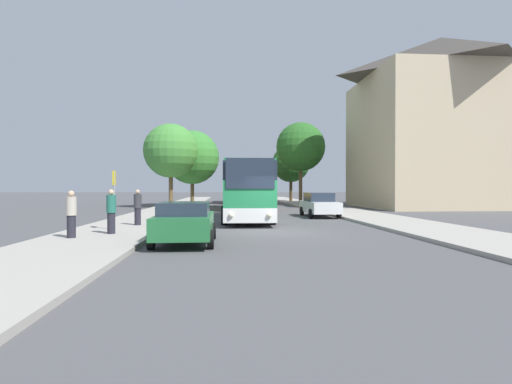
# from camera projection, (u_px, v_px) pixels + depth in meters

# --- Properties ---
(ground_plane) EXTENTS (300.00, 300.00, 0.00)m
(ground_plane) POSITION_uv_depth(u_px,v_px,m) (277.00, 232.00, 17.35)
(ground_plane) COLOR #4C4C4F
(ground_plane) RESTS_ON ground
(sidewalk_left) EXTENTS (4.00, 120.00, 0.15)m
(sidewalk_left) POSITION_uv_depth(u_px,v_px,m) (112.00, 232.00, 16.81)
(sidewalk_left) COLOR #A39E93
(sidewalk_left) RESTS_ON ground_plane
(sidewalk_right) EXTENTS (4.00, 120.00, 0.15)m
(sidewalk_right) POSITION_uv_depth(u_px,v_px,m) (432.00, 229.00, 17.89)
(sidewalk_right) COLOR #A39E93
(sidewalk_right) RESTS_ON ground_plane
(building_right_background) EXTENTS (15.02, 13.22, 16.75)m
(building_right_background) POSITION_uv_depth(u_px,v_px,m) (441.00, 123.00, 39.33)
(building_right_background) COLOR #C6B28E
(building_right_background) RESTS_ON ground_plane
(bus_front) EXTENTS (3.06, 11.02, 3.37)m
(bus_front) POSITION_uv_depth(u_px,v_px,m) (247.00, 190.00, 24.15)
(bus_front) COLOR silver
(bus_front) RESTS_ON ground_plane
(bus_middle) EXTENTS (3.02, 10.35, 3.48)m
(bus_middle) POSITION_uv_depth(u_px,v_px,m) (240.00, 189.00, 36.67)
(bus_middle) COLOR #2D2D2D
(bus_middle) RESTS_ON ground_plane
(bus_rear) EXTENTS (2.97, 10.92, 3.54)m
(bus_rear) POSITION_uv_depth(u_px,v_px,m) (236.00, 188.00, 51.41)
(bus_rear) COLOR gray
(bus_rear) RESTS_ON ground_plane
(parked_car_left_curb) EXTENTS (2.07, 3.95, 1.45)m
(parked_car_left_curb) POSITION_uv_depth(u_px,v_px,m) (185.00, 222.00, 13.76)
(parked_car_left_curb) COLOR #236B38
(parked_car_left_curb) RESTS_ON ground_plane
(parked_car_right_near) EXTENTS (2.02, 4.67, 1.60)m
(parked_car_right_near) POSITION_uv_depth(u_px,v_px,m) (319.00, 204.00, 26.63)
(parked_car_right_near) COLOR silver
(parked_car_right_near) RESTS_ON ground_plane
(bus_stop_sign) EXTENTS (0.08, 0.45, 2.56)m
(bus_stop_sign) POSITION_uv_depth(u_px,v_px,m) (114.00, 193.00, 16.94)
(bus_stop_sign) COLOR gray
(bus_stop_sign) RESTS_ON sidewalk_left
(pedestrian_waiting_near) EXTENTS (0.36, 0.36, 1.73)m
(pedestrian_waiting_near) POSITION_uv_depth(u_px,v_px,m) (111.00, 211.00, 15.55)
(pedestrian_waiting_near) COLOR #23232D
(pedestrian_waiting_near) RESTS_ON sidewalk_left
(pedestrian_waiting_far) EXTENTS (0.36, 0.36, 1.71)m
(pedestrian_waiting_far) POSITION_uv_depth(u_px,v_px,m) (138.00, 207.00, 19.15)
(pedestrian_waiting_far) COLOR #23232D
(pedestrian_waiting_far) RESTS_ON sidewalk_left
(pedestrian_walking_back) EXTENTS (0.36, 0.36, 1.70)m
(pedestrian_walking_back) POSITION_uv_depth(u_px,v_px,m) (71.00, 214.00, 14.27)
(pedestrian_walking_back) COLOR #23232D
(pedestrian_walking_back) RESTS_ON sidewalk_left
(tree_left_near) EXTENTS (5.25, 5.25, 8.00)m
(tree_left_near) POSITION_uv_depth(u_px,v_px,m) (171.00, 151.00, 38.70)
(tree_left_near) COLOR brown
(tree_left_near) RESTS_ON sidewalk_left
(tree_left_far) EXTENTS (5.86, 5.86, 8.03)m
(tree_left_far) POSITION_uv_depth(u_px,v_px,m) (192.00, 157.00, 43.43)
(tree_left_far) COLOR brown
(tree_left_far) RESTS_ON sidewalk_left
(tree_right_near) EXTENTS (5.03, 5.03, 7.55)m
(tree_right_near) POSITION_uv_depth(u_px,v_px,m) (291.00, 163.00, 53.22)
(tree_right_near) COLOR #513D23
(tree_right_near) RESTS_ON sidewalk_right
(tree_right_mid) EXTENTS (5.61, 5.61, 9.28)m
(tree_right_mid) POSITION_uv_depth(u_px,v_px,m) (301.00, 147.00, 45.75)
(tree_right_mid) COLOR brown
(tree_right_mid) RESTS_ON sidewalk_right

